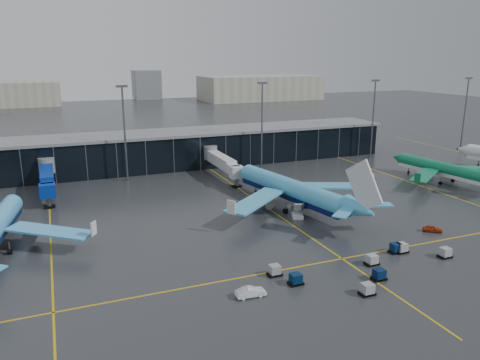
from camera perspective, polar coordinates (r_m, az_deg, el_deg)
name	(u,v)px	position (r m, az deg, el deg)	size (l,w,h in m)	color
ground	(251,236)	(88.43, 1.40, -6.86)	(600.00, 600.00, 0.00)	#282B2D
terminal_pier	(170,149)	(143.79, -8.49, 3.75)	(142.00, 17.00, 10.70)	black
jet_bridges	(47,177)	(121.60, -22.46, 0.32)	(94.00, 27.50, 7.20)	#595B60
flood_masts	(197,126)	(132.25, -5.26, 6.58)	(203.00, 0.50, 25.50)	#595B60
distant_hangars	(168,90)	(355.96, -8.76, 10.84)	(260.00, 71.00, 22.00)	#B2AD99
taxi_lines	(274,213)	(101.43, 4.20, -3.99)	(220.00, 120.00, 0.02)	gold
airliner_klm_near	(291,177)	(102.87, 6.25, 0.31)	(40.21, 45.79, 14.07)	#40A4D4
airliner_aer_lingus	(443,161)	(135.71, 23.52, 2.14)	(32.63, 37.17, 11.42)	#0D744B
baggage_carts	(368,265)	(77.91, 15.39, -9.93)	(31.68, 11.85, 1.70)	black
mobile_airstair	(297,214)	(98.82, 7.01, -4.12)	(3.25, 3.79, 3.45)	silver
service_van_red	(433,229)	(97.64, 22.42, -5.51)	(1.45, 3.61, 1.23)	#AE2E0D
service_van_white	(251,292)	(67.42, 1.31, -13.49)	(1.51, 4.32, 1.42)	silver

